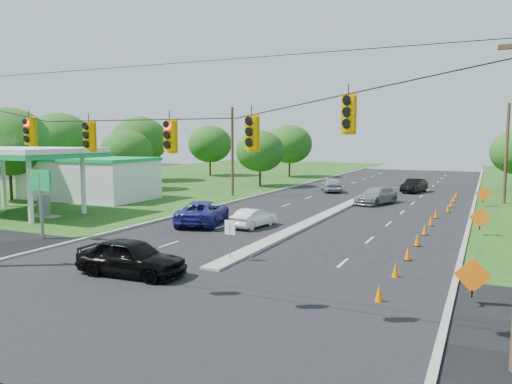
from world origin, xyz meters
The scene contains 38 objects.
ground centered at (0.00, 0.00, 0.00)m, with size 160.00×160.00×0.00m, color black.
grass_left centered at (-30.00, 20.00, 0.00)m, with size 40.00×160.00×0.06m, color #1E4714.
cross_street centered at (0.00, 0.00, 0.00)m, with size 160.00×14.00×0.02m, color black.
curb_left centered at (-10.10, 30.00, 0.00)m, with size 0.25×110.00×0.16m, color gray.
curb_right centered at (10.10, 30.00, 0.00)m, with size 0.25×110.00×0.16m, color gray.
median centered at (0.00, 21.00, 0.00)m, with size 1.00×34.00×0.18m, color gray.
median_sign centered at (0.00, 6.00, 1.46)m, with size 0.55×0.06×2.05m.
signal_span centered at (-0.05, -1.00, 4.97)m, with size 25.60×0.32×9.00m.
utility_pole_far_left centered at (-12.50, 30.00, 4.50)m, with size 0.28×0.28×9.00m, color #422D1C.
utility_pole_far_right centered at (12.50, 35.00, 4.50)m, with size 0.28×0.28×9.00m, color #422D1C.
gas_station centered at (-23.64, 20.24, 2.58)m, with size 18.40×19.70×5.20m.
cone_0 centered at (7.72, 3.00, 0.35)m, with size 0.32×0.32×0.70m, color #FF6900.
cone_1 centered at (7.72, 6.50, 0.35)m, with size 0.32×0.32×0.70m, color #FF6900.
cone_2 centered at (7.72, 10.00, 0.35)m, with size 0.32×0.32×0.70m, color #FF6900.
cone_3 centered at (7.72, 13.50, 0.35)m, with size 0.32×0.32×0.70m, color #FF6900.
cone_4 centered at (7.72, 17.00, 0.35)m, with size 0.32×0.32×0.70m, color #FF6900.
cone_5 centered at (7.72, 20.50, 0.35)m, with size 0.32×0.32×0.70m, color #FF6900.
cone_6 centered at (7.72, 24.00, 0.35)m, with size 0.32×0.32×0.70m, color #FF6900.
cone_7 centered at (8.32, 27.50, 0.35)m, with size 0.32×0.32×0.70m, color #FF6900.
cone_8 centered at (8.32, 31.00, 0.35)m, with size 0.32×0.32×0.70m, color #FF6900.
cone_9 centered at (8.32, 34.50, 0.35)m, with size 0.32×0.32×0.70m, color #FF6900.
cone_10 centered at (8.32, 38.00, 0.35)m, with size 0.32×0.32×0.70m, color #FF6900.
work_sign_0 centered at (10.80, 4.00, 1.09)m, with size 1.27×0.58×1.37m.
work_sign_1 centered at (10.80, 18.00, 1.09)m, with size 1.27×0.58×1.37m.
work_sign_2 centered at (10.80, 32.00, 1.09)m, with size 1.27×0.58×1.37m.
tree_1 centered at (-30.00, 18.00, 5.58)m, with size 7.56×7.56×8.82m.
tree_2 centered at (-26.00, 30.00, 4.34)m, with size 5.88×5.88×6.86m.
tree_3 centered at (-32.00, 40.00, 5.58)m, with size 7.56×7.56×8.82m.
tree_4 centered at (-28.00, 52.00, 4.96)m, with size 6.72×6.72×7.84m.
tree_5 centered at (-14.00, 40.00, 4.34)m, with size 5.88×5.88×6.86m.
tree_6 centered at (-16.00, 55.00, 4.96)m, with size 6.72×6.72×7.84m.
tree_14 centered at (-34.00, 28.00, 5.58)m, with size 7.56×7.56×8.82m.
black_sedan centered at (-2.72, 2.00, 0.83)m, with size 1.97×4.89×1.67m, color black.
white_sedan centered at (-2.98, 14.97, 0.63)m, with size 1.34×3.85×1.27m, color silver.
blue_pickup centered at (-6.67, 14.54, 0.82)m, with size 2.72×5.91×1.64m, color navy.
silver_car_far centered at (2.05, 30.08, 0.75)m, with size 2.09×5.14×1.49m, color gray.
silver_car_oncoming centered at (-4.56, 38.32, 0.81)m, with size 1.91×4.75×1.62m, color gray.
dark_car_receding centered at (3.84, 41.50, 0.75)m, with size 1.59×4.56×1.50m, color black.
Camera 1 is at (11.14, -14.84, 6.02)m, focal length 35.00 mm.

